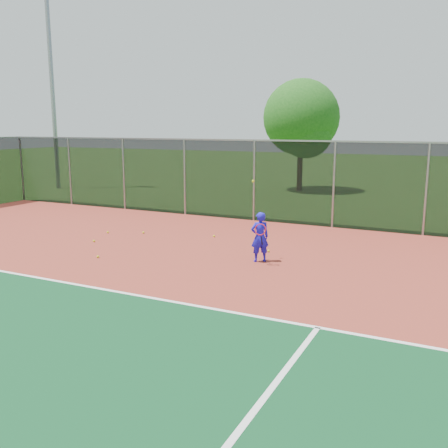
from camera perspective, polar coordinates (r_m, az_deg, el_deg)
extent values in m
plane|color=#2C5A19|center=(7.52, -11.64, -17.12)|extent=(120.00, 120.00, 0.00)
cube|color=maroon|center=(9.01, -3.72, -11.89)|extent=(30.00, 20.00, 0.02)
cube|color=white|center=(9.16, 10.69, -11.54)|extent=(22.00, 0.10, 0.00)
cube|color=black|center=(17.79, 12.43, 4.39)|extent=(30.00, 0.04, 3.00)
cube|color=gray|center=(17.68, 12.64, 9.22)|extent=(30.00, 0.06, 0.06)
imported|color=#1A16D5|center=(13.06, 4.12, -1.49)|extent=(0.58, 0.55, 1.32)
cylinder|color=black|center=(12.79, 4.32, -1.87)|extent=(0.03, 0.15, 0.27)
torus|color=#A51414|center=(12.63, 4.17, -0.63)|extent=(0.30, 0.13, 0.29)
sphere|color=#C8D118|center=(13.01, 3.35, 4.92)|extent=(0.07, 0.07, 0.07)
sphere|color=#C8D118|center=(14.19, 5.12, -3.09)|extent=(0.07, 0.07, 0.07)
sphere|color=#C8D118|center=(17.06, -13.14, -0.92)|extent=(0.07, 0.07, 0.07)
sphere|color=#C8D118|center=(16.04, -1.14, -1.38)|extent=(0.07, 0.07, 0.07)
sphere|color=#C8D118|center=(16.77, -9.20, -0.97)|extent=(0.07, 0.07, 0.07)
sphere|color=#C8D118|center=(15.87, -14.64, -1.89)|extent=(0.07, 0.07, 0.07)
sphere|color=#C8D118|center=(14.24, 4.59, -3.03)|extent=(0.07, 0.07, 0.07)
sphere|color=#C8D118|center=(13.96, -14.21, -3.64)|extent=(0.07, 0.07, 0.07)
cylinder|color=gray|center=(30.34, -19.15, 16.21)|extent=(0.24, 0.24, 13.05)
cylinder|color=#342012|center=(28.01, 8.65, 6.15)|extent=(0.30, 0.30, 2.32)
sphere|color=#1A4E15|center=(27.91, 8.83, 11.96)|extent=(4.12, 4.12, 4.12)
sphere|color=#1A4E15|center=(27.51, 9.40, 10.34)|extent=(2.83, 2.83, 2.83)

